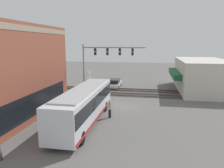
{
  "coord_description": "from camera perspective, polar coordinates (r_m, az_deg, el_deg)",
  "views": [
    {
      "loc": [
        -24.67,
        -3.22,
        7.35
      ],
      "look_at": [
        3.15,
        1.82,
        2.05
      ],
      "focal_mm": 35.0,
      "sensor_mm": 36.0,
      "label": 1
    }
  ],
  "objects": [
    {
      "name": "rail_track_near",
      "position": [
        31.7,
        4.16,
        -2.77
      ],
      "size": [
        2.6,
        60.0,
        0.15
      ],
      "color": "#332D28",
      "rests_on": "ground"
    },
    {
      "name": "city_bus",
      "position": [
        20.44,
        -7.3,
        -5.19
      ],
      "size": [
        12.34,
        2.59,
        3.28
      ],
      "color": "silver",
      "rests_on": "ground"
    },
    {
      "name": "shop_building",
      "position": [
        36.85,
        22.28,
        2.14
      ],
      "size": [
        13.78,
        8.19,
        4.84
      ],
      "color": "beige",
      "rests_on": "ground"
    },
    {
      "name": "crossing_signal",
      "position": [
        29.86,
        -5.92,
        0.82
      ],
      "size": [
        1.41,
        1.18,
        3.81
      ],
      "color": "gray",
      "rests_on": "ground"
    },
    {
      "name": "ground_plane",
      "position": [
        25.95,
        2.72,
        -5.85
      ],
      "size": [
        120.0,
        120.0,
        0.0
      ],
      "primitive_type": "plane",
      "color": "#605E5B"
    },
    {
      "name": "rail_track_far",
      "position": [
        34.81,
        4.73,
        -1.56
      ],
      "size": [
        2.6,
        60.0,
        0.15
      ],
      "color": "#332D28",
      "rests_on": "ground"
    },
    {
      "name": "pedestrian_at_crossing",
      "position": [
        29.37,
        -5.19,
        -2.06
      ],
      "size": [
        0.34,
        0.34,
        1.8
      ],
      "color": "black",
      "rests_on": "ground"
    },
    {
      "name": "traffic_signal_gantry",
      "position": [
        29.04,
        -2.4,
        6.88
      ],
      "size": [
        0.42,
        8.32,
        7.2
      ],
      "color": "gray",
      "rests_on": "ground"
    },
    {
      "name": "pedestrian_near_bus",
      "position": [
        21.84,
        -0.59,
        -6.44
      ],
      "size": [
        0.34,
        0.34,
        1.84
      ],
      "color": "black",
      "rests_on": "ground"
    },
    {
      "name": "parked_car_white",
      "position": [
        36.81,
        0.68,
        0.15
      ],
      "size": [
        4.83,
        1.82,
        1.41
      ],
      "color": "silver",
      "rests_on": "ground"
    }
  ]
}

